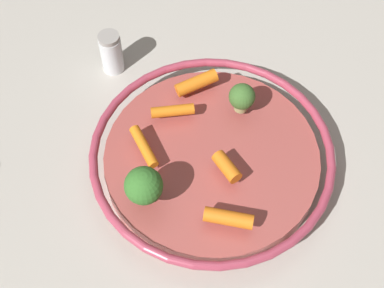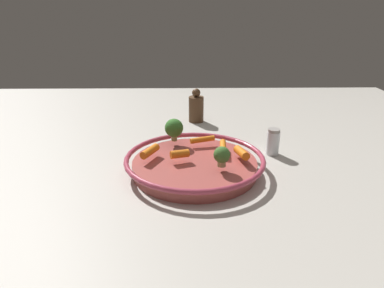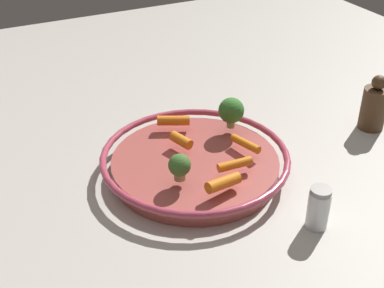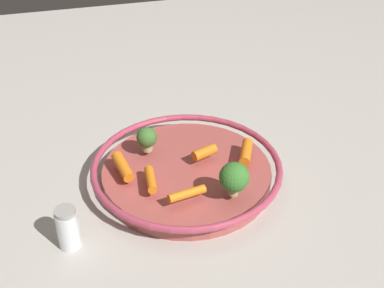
{
  "view_description": "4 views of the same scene",
  "coord_description": "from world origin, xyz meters",
  "px_view_note": "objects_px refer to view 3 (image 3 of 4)",
  "views": [
    {
      "loc": [
        0.39,
        -0.12,
        0.7
      ],
      "look_at": [
        -0.0,
        -0.03,
        0.06
      ],
      "focal_mm": 51.19,
      "sensor_mm": 36.0,
      "label": 1
    },
    {
      "loc": [
        0.02,
        0.78,
        0.39
      ],
      "look_at": [
        0.01,
        0.01,
        0.08
      ],
      "focal_mm": 32.1,
      "sensor_mm": 36.0,
      "label": 2
    },
    {
      "loc": [
        -0.72,
        0.36,
        0.57
      ],
      "look_at": [
        0.01,
        -0.0,
        0.06
      ],
      "focal_mm": 49.35,
      "sensor_mm": 36.0,
      "label": 3
    },
    {
      "loc": [
        -0.19,
        -0.77,
        0.63
      ],
      "look_at": [
        0.01,
        0.01,
        0.08
      ],
      "focal_mm": 50.66,
      "sensor_mm": 36.0,
      "label": 4
    }
  ],
  "objects_px": {
    "baby_carrot_back": "(173,121)",
    "broccoli_floret_edge": "(231,111)",
    "serving_bowl": "(195,162)",
    "baby_carrot_right": "(235,164)",
    "salt_shaker": "(318,208)",
    "baby_carrot_center": "(245,144)",
    "baby_carrot_left": "(181,140)",
    "baby_carrot_near_rim": "(223,183)",
    "broccoli_floret_small": "(180,166)",
    "pepper_mill": "(374,106)"
  },
  "relations": [
    {
      "from": "baby_carrot_back",
      "to": "baby_carrot_left",
      "type": "bearing_deg",
      "value": 166.21
    },
    {
      "from": "baby_carrot_center",
      "to": "baby_carrot_near_rim",
      "type": "distance_m",
      "value": 0.13
    },
    {
      "from": "serving_bowl",
      "to": "baby_carrot_center",
      "type": "distance_m",
      "value": 0.1
    },
    {
      "from": "baby_carrot_center",
      "to": "broccoli_floret_small",
      "type": "bearing_deg",
      "value": 103.79
    },
    {
      "from": "baby_carrot_right",
      "to": "broccoli_floret_small",
      "type": "bearing_deg",
      "value": 82.36
    },
    {
      "from": "baby_carrot_near_rim",
      "to": "baby_carrot_right",
      "type": "bearing_deg",
      "value": -48.37
    },
    {
      "from": "serving_bowl",
      "to": "baby_carrot_right",
      "type": "relative_size",
      "value": 5.55
    },
    {
      "from": "baby_carrot_center",
      "to": "baby_carrot_right",
      "type": "bearing_deg",
      "value": 134.11
    },
    {
      "from": "serving_bowl",
      "to": "baby_carrot_near_rim",
      "type": "bearing_deg",
      "value": 177.27
    },
    {
      "from": "baby_carrot_left",
      "to": "broccoli_floret_edge",
      "type": "distance_m",
      "value": 0.12
    },
    {
      "from": "baby_carrot_left",
      "to": "pepper_mill",
      "type": "xyz_separation_m",
      "value": [
        -0.05,
        -0.42,
        -0.0
      ]
    },
    {
      "from": "baby_carrot_back",
      "to": "broccoli_floret_edge",
      "type": "relative_size",
      "value": 1.03
    },
    {
      "from": "baby_carrot_near_rim",
      "to": "broccoli_floret_small",
      "type": "xyz_separation_m",
      "value": [
        0.05,
        0.05,
        0.02
      ]
    },
    {
      "from": "pepper_mill",
      "to": "baby_carrot_center",
      "type": "bearing_deg",
      "value": 91.39
    },
    {
      "from": "baby_carrot_back",
      "to": "baby_carrot_right",
      "type": "distance_m",
      "value": 0.19
    },
    {
      "from": "broccoli_floret_edge",
      "to": "broccoli_floret_small",
      "type": "bearing_deg",
      "value": 124.74
    },
    {
      "from": "baby_carrot_left",
      "to": "baby_carrot_back",
      "type": "bearing_deg",
      "value": -13.79
    },
    {
      "from": "salt_shaker",
      "to": "pepper_mill",
      "type": "distance_m",
      "value": 0.37
    },
    {
      "from": "broccoli_floret_edge",
      "to": "baby_carrot_near_rim",
      "type": "bearing_deg",
      "value": 146.62
    },
    {
      "from": "baby_carrot_center",
      "to": "broccoli_floret_edge",
      "type": "relative_size",
      "value": 1.08
    },
    {
      "from": "baby_carrot_back",
      "to": "broccoli_floret_edge",
      "type": "bearing_deg",
      "value": -120.25
    },
    {
      "from": "broccoli_floret_small",
      "to": "salt_shaker",
      "type": "relative_size",
      "value": 0.64
    },
    {
      "from": "salt_shaker",
      "to": "baby_carrot_back",
      "type": "bearing_deg",
      "value": 16.99
    },
    {
      "from": "serving_bowl",
      "to": "broccoli_floret_edge",
      "type": "distance_m",
      "value": 0.13
    },
    {
      "from": "baby_carrot_near_rim",
      "to": "serving_bowl",
      "type": "bearing_deg",
      "value": -2.73
    },
    {
      "from": "serving_bowl",
      "to": "salt_shaker",
      "type": "relative_size",
      "value": 4.68
    },
    {
      "from": "baby_carrot_near_rim",
      "to": "baby_carrot_left",
      "type": "distance_m",
      "value": 0.15
    },
    {
      "from": "baby_carrot_back",
      "to": "pepper_mill",
      "type": "height_order",
      "value": "pepper_mill"
    },
    {
      "from": "serving_bowl",
      "to": "baby_carrot_back",
      "type": "bearing_deg",
      "value": -3.96
    },
    {
      "from": "baby_carrot_back",
      "to": "salt_shaker",
      "type": "xyz_separation_m",
      "value": [
        -0.33,
        -0.1,
        -0.02
      ]
    },
    {
      "from": "baby_carrot_center",
      "to": "broccoli_floret_edge",
      "type": "bearing_deg",
      "value": -9.46
    },
    {
      "from": "baby_carrot_near_rim",
      "to": "baby_carrot_left",
      "type": "relative_size",
      "value": 1.42
    },
    {
      "from": "salt_shaker",
      "to": "baby_carrot_center",
      "type": "bearing_deg",
      "value": 4.73
    },
    {
      "from": "baby_carrot_back",
      "to": "pepper_mill",
      "type": "xyz_separation_m",
      "value": [
        -0.13,
        -0.4,
        -0.0
      ]
    },
    {
      "from": "broccoli_floret_edge",
      "to": "salt_shaker",
      "type": "bearing_deg",
      "value": -179.26
    },
    {
      "from": "broccoli_floret_edge",
      "to": "pepper_mill",
      "type": "distance_m",
      "value": 0.31
    },
    {
      "from": "baby_carrot_back",
      "to": "pepper_mill",
      "type": "distance_m",
      "value": 0.42
    },
    {
      "from": "baby_carrot_back",
      "to": "broccoli_floret_small",
      "type": "xyz_separation_m",
      "value": [
        -0.17,
        0.07,
        0.02
      ]
    },
    {
      "from": "baby_carrot_back",
      "to": "baby_carrot_near_rim",
      "type": "height_order",
      "value": "baby_carrot_near_rim"
    },
    {
      "from": "pepper_mill",
      "to": "baby_carrot_near_rim",
      "type": "bearing_deg",
      "value": 103.41
    },
    {
      "from": "baby_carrot_center",
      "to": "broccoli_floret_small",
      "type": "distance_m",
      "value": 0.16
    },
    {
      "from": "baby_carrot_right",
      "to": "broccoli_floret_small",
      "type": "height_order",
      "value": "broccoli_floret_small"
    },
    {
      "from": "serving_bowl",
      "to": "salt_shaker",
      "type": "xyz_separation_m",
      "value": [
        -0.22,
        -0.11,
        0.01
      ]
    },
    {
      "from": "baby_carrot_right",
      "to": "broccoli_floret_edge",
      "type": "bearing_deg",
      "value": -27.02
    },
    {
      "from": "baby_carrot_back",
      "to": "serving_bowl",
      "type": "bearing_deg",
      "value": 176.04
    },
    {
      "from": "serving_bowl",
      "to": "baby_carrot_right",
      "type": "height_order",
      "value": "baby_carrot_right"
    },
    {
      "from": "baby_carrot_left",
      "to": "salt_shaker",
      "type": "distance_m",
      "value": 0.29
    },
    {
      "from": "baby_carrot_back",
      "to": "pepper_mill",
      "type": "bearing_deg",
      "value": -107.4
    },
    {
      "from": "baby_carrot_right",
      "to": "pepper_mill",
      "type": "bearing_deg",
      "value": -81.04
    },
    {
      "from": "baby_carrot_center",
      "to": "baby_carrot_near_rim",
      "type": "xyz_separation_m",
      "value": [
        -0.09,
        0.1,
        0.0
      ]
    }
  ]
}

